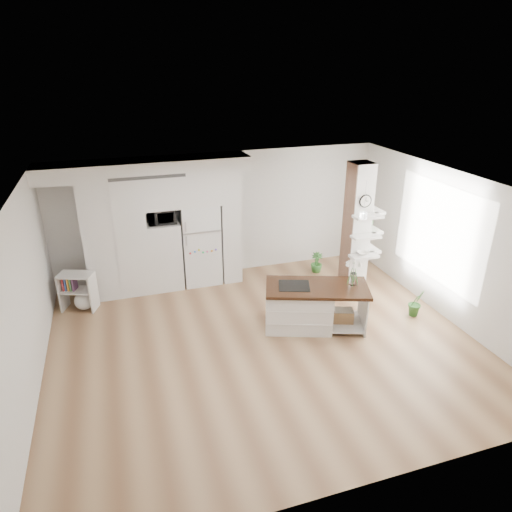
% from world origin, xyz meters
% --- Properties ---
extents(floor, '(7.00, 6.00, 0.01)m').
position_xyz_m(floor, '(0.00, 0.00, 0.00)').
color(floor, tan).
rests_on(floor, ground).
extents(room, '(7.04, 6.04, 2.72)m').
position_xyz_m(room, '(0.00, 0.00, 1.86)').
color(room, white).
rests_on(room, ground).
extents(cabinet_wall, '(4.00, 0.71, 2.70)m').
position_xyz_m(cabinet_wall, '(-1.45, 2.67, 1.51)').
color(cabinet_wall, silver).
rests_on(cabinet_wall, floor).
extents(refrigerator, '(0.78, 0.69, 1.75)m').
position_xyz_m(refrigerator, '(-0.53, 2.68, 0.88)').
color(refrigerator, white).
rests_on(refrigerator, floor).
extents(column, '(0.69, 0.90, 2.70)m').
position_xyz_m(column, '(2.38, 1.13, 1.35)').
color(column, silver).
rests_on(column, floor).
extents(window, '(0.00, 2.40, 2.40)m').
position_xyz_m(window, '(3.48, 0.30, 1.50)').
color(window, white).
rests_on(window, room).
extents(pendant_light, '(0.12, 0.12, 0.10)m').
position_xyz_m(pendant_light, '(1.70, 0.15, 2.12)').
color(pendant_light, white).
rests_on(pendant_light, room).
extents(kitchen_island, '(1.96, 1.40, 1.37)m').
position_xyz_m(kitchen_island, '(0.87, 0.32, 0.42)').
color(kitchen_island, silver).
rests_on(kitchen_island, floor).
extents(bookshelf, '(0.72, 0.56, 0.75)m').
position_xyz_m(bookshelf, '(-2.97, 2.19, 0.32)').
color(bookshelf, silver).
rests_on(bookshelf, floor).
extents(floor_plant_a, '(0.31, 0.26, 0.53)m').
position_xyz_m(floor_plant_a, '(3.00, 0.03, 0.26)').
color(floor_plant_a, '#35722D').
rests_on(floor_plant_a, floor).
extents(floor_plant_b, '(0.32, 0.32, 0.46)m').
position_xyz_m(floor_plant_b, '(2.03, 2.33, 0.23)').
color(floor_plant_b, '#35722D').
rests_on(floor_plant_b, floor).
extents(microwave, '(0.54, 0.37, 0.30)m').
position_xyz_m(microwave, '(-1.27, 2.62, 1.57)').
color(microwave, '#2D2D2D').
rests_on(microwave, cabinet_wall).
extents(shelf_plant, '(0.27, 0.23, 0.30)m').
position_xyz_m(shelf_plant, '(2.63, 1.30, 1.52)').
color(shelf_plant, '#35722D').
rests_on(shelf_plant, column).
extents(decor_bowl, '(0.22, 0.22, 0.05)m').
position_xyz_m(decor_bowl, '(2.30, 0.90, 1.00)').
color(decor_bowl, white).
rests_on(decor_bowl, column).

